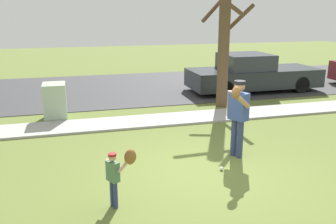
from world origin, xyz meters
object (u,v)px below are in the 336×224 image
at_px(baseball, 222,169).
at_px(utility_cabinet, 55,101).
at_px(parked_pickup_dark, 252,74).
at_px(person_child, 118,170).
at_px(person_adult, 238,111).
at_px(street_tree_near, 224,36).

xyz_separation_m(baseball, utility_cabinet, (-3.31, 4.68, 0.50)).
relative_size(utility_cabinet, parked_pickup_dark, 0.21).
bearing_deg(person_child, person_adult, 0.45).
xyz_separation_m(utility_cabinet, street_tree_near, (5.36, 0.10, 1.80)).
height_order(person_child, utility_cabinet, utility_cabinet).
distance_m(street_tree_near, parked_pickup_dark, 3.34).
relative_size(person_adult, parked_pickup_dark, 0.33).
bearing_deg(parked_pickup_dark, utility_cabinet, -164.51).
height_order(person_adult, street_tree_near, street_tree_near).
height_order(person_adult, person_child, person_adult).
distance_m(person_child, utility_cabinet, 5.66).
bearing_deg(street_tree_near, parked_pickup_dark, 42.88).
bearing_deg(person_adult, person_child, 0.45).
distance_m(person_adult, street_tree_near, 4.64).
relative_size(person_child, utility_cabinet, 0.92).
height_order(utility_cabinet, parked_pickup_dark, parked_pickup_dark).
distance_m(person_adult, parked_pickup_dark, 7.16).
bearing_deg(utility_cabinet, parked_pickup_dark, 15.49).
bearing_deg(person_child, parked_pickup_dark, 23.13).
bearing_deg(parked_pickup_dark, person_child, -129.82).
bearing_deg(utility_cabinet, person_adult, -46.57).
bearing_deg(parked_pickup_dark, baseball, -121.68).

